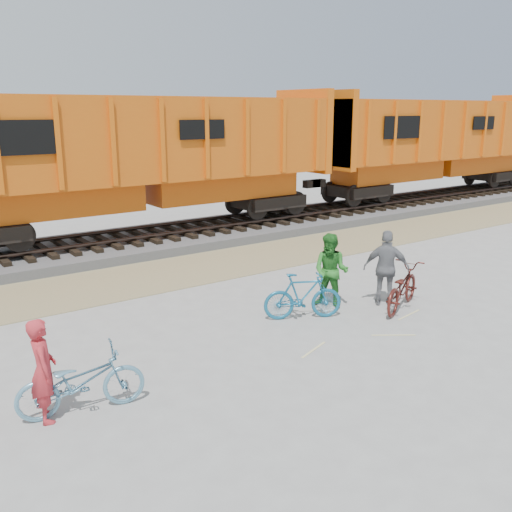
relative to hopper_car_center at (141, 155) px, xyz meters
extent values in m
plane|color=#9E9E99|center=(-0.09, -9.00, -3.01)|extent=(120.00, 120.00, 0.00)
cube|color=tan|center=(-0.09, -3.50, -3.00)|extent=(120.00, 3.00, 0.02)
cube|color=slate|center=(-0.09, 0.00, -2.86)|extent=(120.00, 4.00, 0.30)
cube|color=black|center=(-0.09, 0.00, -2.65)|extent=(0.22, 2.60, 0.12)
cube|color=black|center=(6.41, 0.00, -2.65)|extent=(0.22, 2.60, 0.12)
cylinder|color=#382821|center=(-0.09, -0.72, -2.53)|extent=(120.00, 0.12, 0.12)
cylinder|color=#382821|center=(-0.09, 0.72, -2.53)|extent=(120.00, 0.12, 0.12)
cube|color=black|center=(0.00, 0.00, -2.07)|extent=(11.20, 2.20, 0.80)
cube|color=#BF540D|center=(0.00, 0.00, -1.22)|extent=(11.76, 1.65, 0.90)
cube|color=#BF540D|center=(0.00, 0.00, 0.53)|extent=(14.00, 3.00, 2.60)
cube|color=#CD570C|center=(6.85, 0.00, 0.63)|extent=(0.30, 3.06, 3.10)
cube|color=black|center=(-4.20, -1.58, 0.73)|extent=(2.20, 0.04, 0.90)
cube|color=black|center=(15.00, 0.00, -2.07)|extent=(11.20, 2.20, 0.80)
cube|color=#BF540D|center=(15.00, 0.00, -1.22)|extent=(11.76, 1.65, 0.90)
cube|color=#BF540D|center=(15.00, 0.00, 0.53)|extent=(14.00, 3.00, 2.60)
cube|color=#CD570C|center=(8.15, 0.00, 0.63)|extent=(0.30, 3.06, 3.10)
cube|color=black|center=(10.80, -1.58, 0.73)|extent=(2.20, 0.04, 0.90)
imported|color=#5E93AF|center=(-5.45, -9.49, -2.51)|extent=(1.99, 1.00, 1.00)
imported|color=#186287|center=(-0.17, -8.38, -2.49)|extent=(1.76, 1.21, 1.04)
imported|color=#4B1913|center=(2.09, -9.21, -2.49)|extent=(2.07, 1.41, 1.03)
imported|color=#B62931|center=(-5.95, -9.39, -2.22)|extent=(0.48, 0.64, 1.58)
imported|color=#267024|center=(0.83, -8.18, -2.14)|extent=(0.98, 1.05, 1.74)
imported|color=slate|center=(1.99, -8.81, -2.12)|extent=(1.03, 1.06, 1.78)
camera|label=1|loc=(-7.86, -17.34, 1.45)|focal=40.00mm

